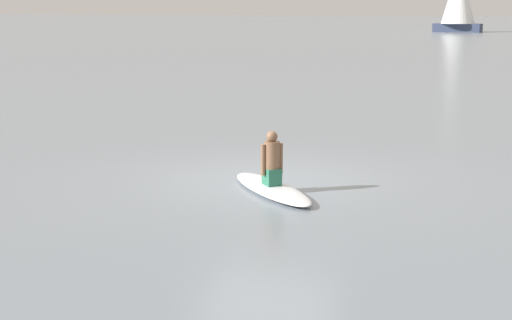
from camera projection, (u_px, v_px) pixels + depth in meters
name	position (u px, v px, depth m)	size (l,w,h in m)	color
ground_plane	(267.00, 180.00, 13.94)	(400.00, 400.00, 0.00)	gray
surfboard	(272.00, 189.00, 13.02)	(2.61, 0.69, 0.13)	white
person_paddler	(272.00, 161.00, 12.93)	(0.39, 0.38, 0.91)	#26664C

